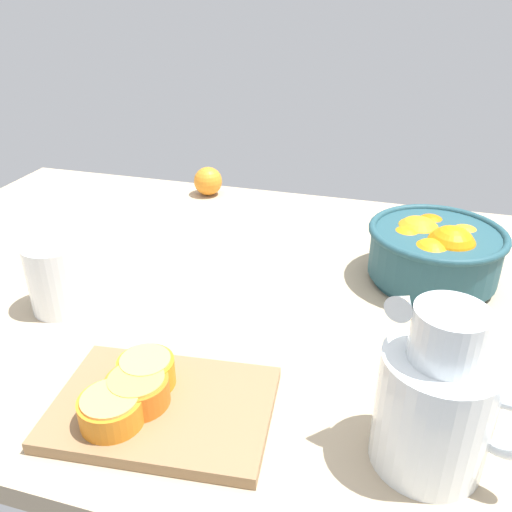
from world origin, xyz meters
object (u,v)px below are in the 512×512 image
Objects in this scene: fruit_bowl at (433,251)px; juice_glass at (58,281)px; orange_half_1 at (146,371)px; juice_pitcher at (434,410)px; cutting_board at (163,407)px; loose_orange_0 at (208,181)px; orange_half_2 at (111,410)px; orange_half_0 at (138,390)px.

fruit_bowl is 2.03× the size of juice_glass.
juice_pitcher is at bearing -1.48° from orange_half_1.
cutting_board is (-29.16, -1.65, -5.90)cm from juice_pitcher.
fruit_bowl is 0.87× the size of cutting_board.
juice_glass reaches higher than loose_orange_0.
juice_pitcher is 33.83cm from orange_half_2.
orange_half_2 is at bearing -77.59° from loose_orange_0.
loose_orange_0 is at bearing 104.11° from orange_half_0.
cutting_board is at bearing -38.80° from orange_half_1.
fruit_bowl is at bearing 51.79° from orange_half_0.
orange_half_0 is (-32.08, -40.75, -2.18)cm from fruit_bowl.
orange_half_0 is 1.07× the size of orange_half_1.
orange_half_1 is at bearing -75.60° from loose_orange_0.
juice_pitcher is at bearing 4.12° from orange_half_0.
juice_pitcher is 2.81× the size of orange_half_1.
orange_half_0 is 1.03× the size of orange_half_2.
cutting_board is 3.71cm from orange_half_0.
juice_pitcher is at bearing 3.24° from cutting_board.
orange_half_1 is 0.96× the size of orange_half_2.
juice_glass is at bearing -95.19° from loose_orange_0.
juice_glass is 25.21cm from orange_half_1.
cutting_board is 3.53× the size of orange_half_2.
loose_orange_0 is (-15.65, 71.15, 0.01)cm from orange_half_2.
orange_half_1 is at bearing 178.52° from juice_pitcher.
orange_half_2 is at bearing -127.03° from fruit_bowl.
orange_half_1 is (-32.52, -37.62, -2.11)cm from fruit_bowl.
fruit_bowl is 3.36× the size of loose_orange_0.
fruit_bowl is 58.82cm from juice_glass.
juice_pitcher is at bearing -53.23° from loose_orange_0.
orange_half_0 is (-31.80, -2.29, -3.38)cm from juice_pitcher.
loose_orange_0 is (-48.80, 65.31, -3.43)cm from juice_pitcher.
loose_orange_0 is at bearing 104.40° from orange_half_1.
orange_half_0 is 3.16cm from orange_half_1.
orange_half_0 is at bearing -166.32° from cutting_board.
loose_orange_0 is at bearing 106.35° from cutting_board.
loose_orange_0 is (-16.99, 67.60, -0.05)cm from orange_half_0.
orange_half_1 is at bearing -130.84° from fruit_bowl.
juice_pitcher reaches higher than juice_glass.
orange_half_1 is 66.57cm from loose_orange_0.
orange_half_2 is (-1.34, -3.55, -0.06)cm from orange_half_0.
juice_pitcher is 2.63× the size of orange_half_0.
orange_half_2 is (-3.99, -4.19, 2.45)cm from cutting_board.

